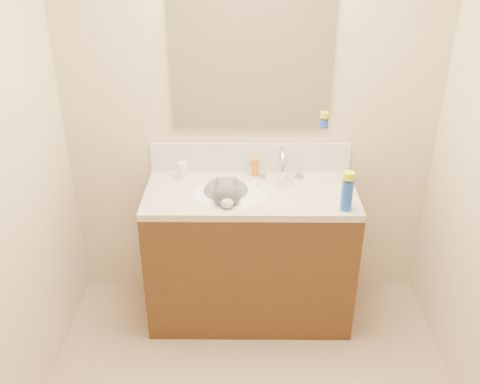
{
  "coord_description": "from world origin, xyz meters",
  "views": [
    {
      "loc": [
        -0.04,
        -1.7,
        2.28
      ],
      "look_at": [
        -0.06,
        0.92,
        0.88
      ],
      "focal_mm": 40.0,
      "sensor_mm": 36.0,
      "label": 1
    }
  ],
  "objects_px": {
    "basin": "(229,204)",
    "pill_bottle": "(183,170)",
    "vanity_cabinet": "(250,257)",
    "amber_bottle": "(255,167)",
    "spray_can": "(347,195)",
    "faucet": "(281,167)",
    "cat": "(226,197)",
    "silver_jar": "(252,169)"
  },
  "relations": [
    {
      "from": "pill_bottle",
      "to": "vanity_cabinet",
      "type": "bearing_deg",
      "value": -21.74
    },
    {
      "from": "vanity_cabinet",
      "to": "basin",
      "type": "bearing_deg",
      "value": -165.96
    },
    {
      "from": "pill_bottle",
      "to": "spray_can",
      "type": "xyz_separation_m",
      "value": [
        0.9,
        -0.36,
        0.03
      ]
    },
    {
      "from": "spray_can",
      "to": "amber_bottle",
      "type": "bearing_deg",
      "value": 139.54
    },
    {
      "from": "basin",
      "to": "spray_can",
      "type": "height_order",
      "value": "spray_can"
    },
    {
      "from": "basin",
      "to": "pill_bottle",
      "type": "xyz_separation_m",
      "value": [
        -0.28,
        0.19,
        0.12
      ]
    },
    {
      "from": "vanity_cabinet",
      "to": "amber_bottle",
      "type": "distance_m",
      "value": 0.54
    },
    {
      "from": "faucet",
      "to": "amber_bottle",
      "type": "xyz_separation_m",
      "value": [
        -0.16,
        0.07,
        -0.03
      ]
    },
    {
      "from": "amber_bottle",
      "to": "basin",
      "type": "bearing_deg",
      "value": -121.96
    },
    {
      "from": "cat",
      "to": "spray_can",
      "type": "relative_size",
      "value": 2.47
    },
    {
      "from": "pill_bottle",
      "to": "spray_can",
      "type": "height_order",
      "value": "spray_can"
    },
    {
      "from": "basin",
      "to": "silver_jar",
      "type": "bearing_deg",
      "value": 62.46
    },
    {
      "from": "basin",
      "to": "amber_bottle",
      "type": "distance_m",
      "value": 0.3
    },
    {
      "from": "basin",
      "to": "spray_can",
      "type": "relative_size",
      "value": 2.69
    },
    {
      "from": "vanity_cabinet",
      "to": "silver_jar",
      "type": "distance_m",
      "value": 0.53
    },
    {
      "from": "silver_jar",
      "to": "spray_can",
      "type": "relative_size",
      "value": 0.37
    },
    {
      "from": "basin",
      "to": "cat",
      "type": "xyz_separation_m",
      "value": [
        -0.02,
        0.01,
        0.04
      ]
    },
    {
      "from": "cat",
      "to": "spray_can",
      "type": "height_order",
      "value": "same"
    },
    {
      "from": "vanity_cabinet",
      "to": "amber_bottle",
      "type": "bearing_deg",
      "value": 82.96
    },
    {
      "from": "basin",
      "to": "silver_jar",
      "type": "distance_m",
      "value": 0.3
    },
    {
      "from": "faucet",
      "to": "pill_bottle",
      "type": "xyz_separation_m",
      "value": [
        -0.58,
        0.02,
        -0.03
      ]
    },
    {
      "from": "cat",
      "to": "amber_bottle",
      "type": "height_order",
      "value": "cat"
    },
    {
      "from": "pill_bottle",
      "to": "silver_jar",
      "type": "bearing_deg",
      "value": 8.44
    },
    {
      "from": "basin",
      "to": "pill_bottle",
      "type": "height_order",
      "value": "pill_bottle"
    },
    {
      "from": "basin",
      "to": "amber_bottle",
      "type": "bearing_deg",
      "value": 58.04
    },
    {
      "from": "vanity_cabinet",
      "to": "faucet",
      "type": "relative_size",
      "value": 4.29
    },
    {
      "from": "pill_bottle",
      "to": "faucet",
      "type": "bearing_deg",
      "value": -2.16
    },
    {
      "from": "vanity_cabinet",
      "to": "silver_jar",
      "type": "relative_size",
      "value": 19.3
    },
    {
      "from": "cat",
      "to": "pill_bottle",
      "type": "height_order",
      "value": "cat"
    },
    {
      "from": "cat",
      "to": "silver_jar",
      "type": "relative_size",
      "value": 6.64
    },
    {
      "from": "amber_bottle",
      "to": "spray_can",
      "type": "height_order",
      "value": "spray_can"
    },
    {
      "from": "amber_bottle",
      "to": "spray_can",
      "type": "xyz_separation_m",
      "value": [
        0.48,
        -0.41,
        0.03
      ]
    },
    {
      "from": "faucet",
      "to": "cat",
      "type": "xyz_separation_m",
      "value": [
        -0.32,
        -0.16,
        -0.12
      ]
    },
    {
      "from": "faucet",
      "to": "cat",
      "type": "height_order",
      "value": "faucet"
    },
    {
      "from": "faucet",
      "to": "cat",
      "type": "distance_m",
      "value": 0.37
    },
    {
      "from": "vanity_cabinet",
      "to": "spray_can",
      "type": "relative_size",
      "value": 7.17
    },
    {
      "from": "cat",
      "to": "basin",
      "type": "bearing_deg",
      "value": -38.35
    },
    {
      "from": "pill_bottle",
      "to": "spray_can",
      "type": "distance_m",
      "value": 0.97
    },
    {
      "from": "amber_bottle",
      "to": "vanity_cabinet",
      "type": "bearing_deg",
      "value": -97.04
    },
    {
      "from": "amber_bottle",
      "to": "spray_can",
      "type": "bearing_deg",
      "value": -40.46
    },
    {
      "from": "basin",
      "to": "spray_can",
      "type": "xyz_separation_m",
      "value": [
        0.62,
        -0.17,
        0.15
      ]
    },
    {
      "from": "silver_jar",
      "to": "amber_bottle",
      "type": "bearing_deg",
      "value": -49.0
    }
  ]
}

